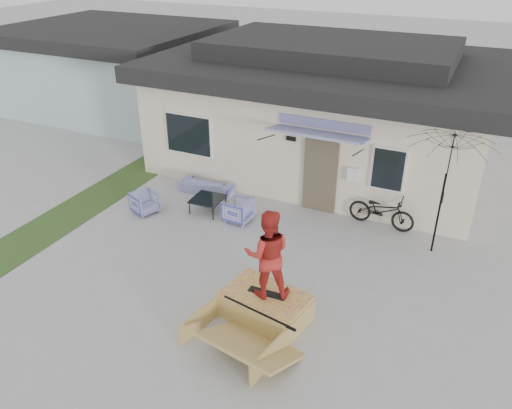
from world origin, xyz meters
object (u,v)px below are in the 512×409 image
at_px(bicycle, 382,207).
at_px(skateboard, 267,293).
at_px(loveseat, 207,183).
at_px(coffee_table, 208,205).
at_px(skater, 268,253).
at_px(armchair_left, 145,201).
at_px(skate_ramp, 265,306).
at_px(armchair_right, 238,209).
at_px(patio_umbrella, 444,187).

relative_size(bicycle, skateboard, 2.24).
distance_m(loveseat, coffee_table, 1.21).
bearing_deg(loveseat, coffee_table, 120.13).
relative_size(bicycle, skater, 0.95).
height_order(armchair_left, coffee_table, armchair_left).
bearing_deg(skate_ramp, skater, 90.00).
height_order(coffee_table, skateboard, skateboard).
bearing_deg(skate_ramp, skateboard, 90.00).
bearing_deg(coffee_table, skate_ramp, -45.72).
xyz_separation_m(loveseat, skateboard, (3.94, -4.35, 0.26)).
height_order(armchair_left, armchair_right, armchair_right).
height_order(armchair_right, skater, skater).
bearing_deg(skater, skateboard, 180.00).
distance_m(loveseat, patio_umbrella, 6.82).
bearing_deg(armchair_right, skate_ramp, 38.09).
xyz_separation_m(armchair_left, armchair_right, (2.58, 0.69, 0.02)).
bearing_deg(bicycle, skater, 169.31).
xyz_separation_m(coffee_table, skate_ramp, (3.30, -3.38, 0.07)).
bearing_deg(patio_umbrella, bicycle, 154.79).
bearing_deg(loveseat, armchair_right, 144.17).
relative_size(skateboard, skater, 0.42).
xyz_separation_m(coffee_table, skateboard, (3.31, -3.33, 0.37)).
bearing_deg(armchair_left, skateboard, -95.88).
distance_m(patio_umbrella, skate_ramp, 5.04).
bearing_deg(bicycle, coffee_table, 110.29).
distance_m(armchair_left, armchair_right, 2.67).
bearing_deg(bicycle, patio_umbrella, -110.43).
distance_m(patio_umbrella, skater, 4.77).
bearing_deg(armchair_right, armchair_left, -71.71).
relative_size(coffee_table, skater, 0.45).
bearing_deg(skate_ramp, bicycle, 85.16).
xyz_separation_m(armchair_left, coffee_table, (1.57, 0.78, -0.13)).
distance_m(armchair_right, skateboard, 3.98).
bearing_deg(skater, loveseat, -73.20).
height_order(skateboard, skater, skater).
relative_size(loveseat, skate_ramp, 0.73).
bearing_deg(skateboard, armchair_left, 151.47).
height_order(patio_umbrella, skater, skater).
distance_m(bicycle, skater, 4.87).
xyz_separation_m(armchair_left, bicycle, (6.15, 2.05, 0.23)).
xyz_separation_m(loveseat, skate_ramp, (3.93, -4.41, -0.04)).
height_order(patio_umbrella, skateboard, patio_umbrella).
relative_size(coffee_table, skate_ramp, 0.38).
bearing_deg(skater, armchair_right, -79.93).
relative_size(armchair_left, coffee_table, 0.80).
height_order(bicycle, skateboard, bicycle).
distance_m(skate_ramp, skater, 1.26).
distance_m(coffee_table, bicycle, 4.77).
xyz_separation_m(bicycle, skateboard, (-1.27, -4.60, 0.01)).
xyz_separation_m(skate_ramp, skateboard, (0.01, 0.05, 0.30)).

